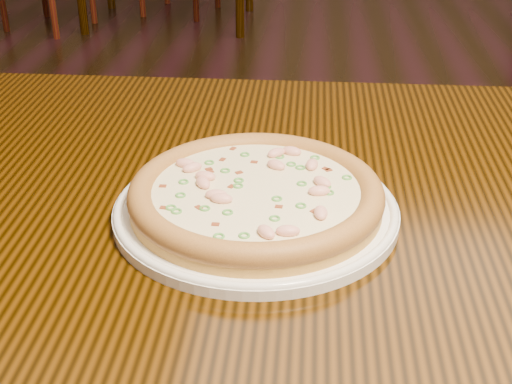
{
  "coord_description": "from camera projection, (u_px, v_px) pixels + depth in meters",
  "views": [
    {
      "loc": [
        -0.39,
        -0.79,
        1.16
      ],
      "look_at": [
        -0.45,
        -0.1,
        0.78
      ],
      "focal_mm": 50.0,
      "sensor_mm": 36.0,
      "label": 1
    }
  ],
  "objects": [
    {
      "name": "hero_table",
      "position": [
        356.0,
        268.0,
        0.88
      ],
      "size": [
        1.2,
        0.8,
        0.75
      ],
      "color": "black",
      "rests_on": "ground"
    },
    {
      "name": "plate",
      "position": [
        256.0,
        209.0,
        0.8
      ],
      "size": [
        0.32,
        0.32,
        0.02
      ],
      "color": "white",
      "rests_on": "hero_table"
    },
    {
      "name": "pizza",
      "position": [
        256.0,
        194.0,
        0.79
      ],
      "size": [
        0.28,
        0.28,
        0.03
      ],
      "color": "gold",
      "rests_on": "plate"
    }
  ]
}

